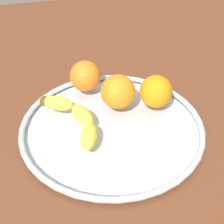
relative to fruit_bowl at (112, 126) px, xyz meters
The scene contains 6 objects.
ground_plane 2.92cm from the fruit_bowl, ahead, with size 161.52×161.52×4.00cm, color brown.
fruit_bowl is the anchor object (origin of this frame).
banana 8.12cm from the fruit_bowl, 73.44° to the left, with size 18.87×11.19×3.11cm.
orange_back_left 7.72cm from the fruit_bowl, 26.43° to the right, with size 7.50×7.50×7.50cm, color orange.
orange_front_right 12.29cm from the fruit_bowl, 70.57° to the right, with size 7.12×7.12×7.12cm, color orange.
orange_back_right 14.72cm from the fruit_bowl, 11.64° to the left, with size 7.16×7.16×7.16cm, color orange.
Camera 1 is at (-48.59, 12.64, 45.09)cm, focal length 51.32 mm.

